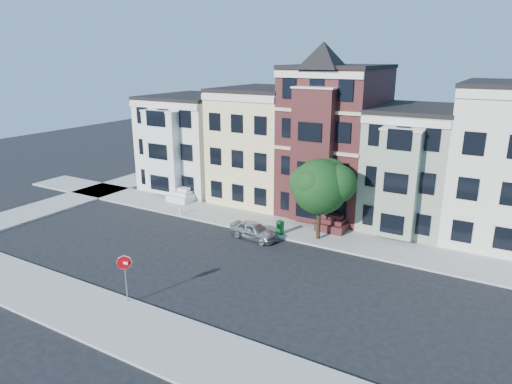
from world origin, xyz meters
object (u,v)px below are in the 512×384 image
Objects in this scene: newspaper_box at (280,228)px; street_tree at (320,190)px; stop_sign at (126,276)px; parked_car at (254,230)px; fire_hydrant at (181,211)px.

street_tree is at bearing 34.22° from newspaper_box.
street_tree is 2.41× the size of stop_sign.
street_tree is 5.67m from parked_car.
parked_car reaches higher than fire_hydrant.
stop_sign is at bearing -178.96° from parked_car.
parked_car is 1.25× the size of stop_sign.
newspaper_box is 9.27m from fire_hydrant.
parked_car is at bearing -8.74° from fire_hydrant.
parked_car reaches higher than newspaper_box.
stop_sign is (-2.65, -12.87, 1.01)m from newspaper_box.
stop_sign reaches higher than parked_car.
parked_car is 2.04m from newspaper_box.
parked_car is 6.57× the size of fire_hydrant.
newspaper_box is at bearing -167.48° from street_tree.
newspaper_box is (-2.81, -0.62, -3.16)m from street_tree.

